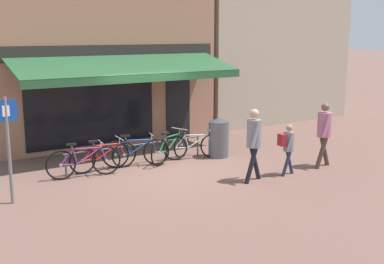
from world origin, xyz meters
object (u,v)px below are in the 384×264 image
bicycle_green (171,148)px  bicycle_silver (194,146)px  bicycle_purple (84,162)px  pedestrian_child (288,144)px  pedestrian_second_adult (324,128)px  bicycle_red (104,157)px  litter_bin (219,137)px  pedestrian_adult (254,137)px  bicycle_blue (136,152)px  parking_sign (8,139)px

bicycle_green → bicycle_silver: size_ratio=0.98×
bicycle_purple → pedestrian_child: size_ratio=1.42×
pedestrian_child → pedestrian_second_adult: 1.34m
bicycle_red → litter_bin: 3.35m
bicycle_purple → pedestrian_adult: (3.28, -2.48, 0.68)m
bicycle_silver → pedestrian_second_adult: 3.56m
pedestrian_child → bicycle_purple: bearing=161.0°
bicycle_green → pedestrian_adult: size_ratio=0.94×
bicycle_red → pedestrian_second_adult: bearing=-28.2°
bicycle_purple → bicycle_green: (2.50, 0.09, 0.00)m
pedestrian_second_adult → litter_bin: 2.93m
bicycle_silver → bicycle_green: bearing=-167.0°
bicycle_red → bicycle_blue: 0.89m
bicycle_green → pedestrian_child: (1.80, -2.64, 0.41)m
bicycle_red → pedestrian_second_adult: size_ratio=1.05×
litter_bin → parking_sign: parking_sign is taller
pedestrian_child → parking_sign: size_ratio=0.58×
bicycle_red → litter_bin: (3.31, -0.42, 0.19)m
bicycle_silver → parking_sign: (-5.12, -1.01, 1.00)m
bicycle_blue → pedestrian_child: (2.80, -2.75, 0.42)m
litter_bin → bicycle_green: bearing=170.0°
bicycle_silver → pedestrian_child: 2.83m
parking_sign → bicycle_blue: bearing=19.2°
bicycle_green → litter_bin: size_ratio=1.46×
pedestrian_child → litter_bin: pedestrian_child is taller
bicycle_green → pedestrian_second_adult: size_ratio=0.96×
bicycle_purple → parking_sign: size_ratio=0.82×
bicycle_purple → bicycle_red: 0.67m
bicycle_purple → bicycle_green: bearing=11.3°
bicycle_green → bicycle_silver: 0.71m
bicycle_silver → pedestrian_second_adult: bearing=-28.4°
bicycle_green → pedestrian_child: bearing=-81.0°
bicycle_blue → pedestrian_adult: size_ratio=1.00×
litter_bin → bicycle_silver: bearing=165.3°
bicycle_red → bicycle_green: bearing=-4.3°
bicycle_blue → bicycle_green: (1.00, -0.11, 0.01)m
pedestrian_second_adult → litter_bin: pedestrian_second_adult is taller
litter_bin → parking_sign: bearing=-172.0°
bicycle_purple → bicycle_green: size_ratio=1.10×
bicycle_green → pedestrian_adult: pedestrian_adult is taller
pedestrian_second_adult → parking_sign: parking_sign is taller
bicycle_silver → bicycle_red: bearing=-167.0°
bicycle_silver → litter_bin: 0.77m
bicycle_green → parking_sign: parking_sign is taller
bicycle_blue → litter_bin: bearing=8.5°
bicycle_blue → bicycle_silver: 1.71m
bicycle_red → pedestrian_child: bearing=-36.6°
litter_bin → bicycle_blue: bearing=171.4°
bicycle_blue → pedestrian_child: size_ratio=1.36×
pedestrian_child → parking_sign: (-6.22, 1.56, 0.57)m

